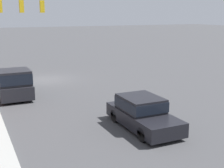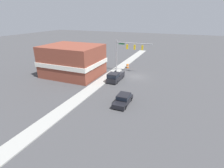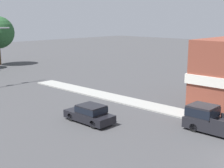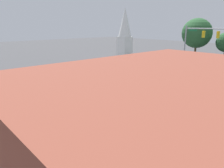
# 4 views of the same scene
# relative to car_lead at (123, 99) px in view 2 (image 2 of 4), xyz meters

# --- Properties ---
(ground_plane) EXTENTS (200.00, 200.00, 0.00)m
(ground_plane) POSITION_rel_car_lead_xyz_m (1.61, -13.15, -0.80)
(ground_plane) COLOR #424244
(sidewalk_curb) EXTENTS (2.40, 60.00, 0.14)m
(sidewalk_curb) POSITION_rel_car_lead_xyz_m (7.31, -13.15, -0.73)
(sidewalk_curb) COLOR #9E9E99
(sidewalk_curb) RESTS_ON ground
(near_signal_assembly) EXTENTS (8.31, 0.49, 7.41)m
(near_signal_assembly) POSITION_rel_car_lead_xyz_m (4.42, -15.42, 4.70)
(near_signal_assembly) COLOR gray
(near_signal_assembly) RESTS_ON ground
(car_lead) EXTENTS (1.91, 4.52, 1.53)m
(car_lead) POSITION_rel_car_lead_xyz_m (0.00, 0.00, 0.00)
(car_lead) COLOR black
(car_lead) RESTS_ON ground
(pickup_truck_parked) EXTENTS (2.05, 5.32, 1.98)m
(pickup_truck_parked) POSITION_rel_car_lead_xyz_m (4.89, -8.63, 0.17)
(pickup_truck_parked) COLOR black
(pickup_truck_parked) RESTS_ON ground
(construction_barrel) EXTENTS (0.62, 0.62, 0.98)m
(construction_barrel) POSITION_rel_car_lead_xyz_m (5.51, -18.87, -0.30)
(construction_barrel) COLOR orange
(construction_barrel) RESTS_ON ground
(corner_brick_building) EXTENTS (12.26, 9.94, 6.69)m
(corner_brick_building) POSITION_rel_car_lead_xyz_m (14.99, -8.73, 2.51)
(corner_brick_building) COLOR brown
(corner_brick_building) RESTS_ON ground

